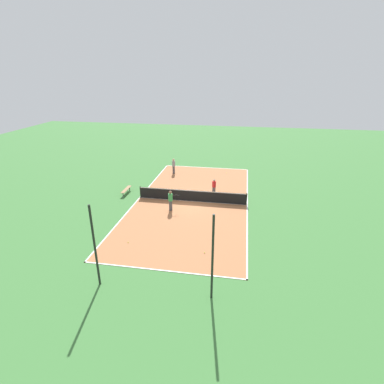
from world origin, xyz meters
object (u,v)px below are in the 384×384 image
object	(u,v)px
tennis_net	(192,195)
fence_post_back_left	(213,258)
player_far_green	(171,199)
tennis_ball_right_alley	(128,242)
tennis_ball_left_sideline	(227,173)
tennis_ball_far_baseline	(206,200)
fence_post_back_right	(95,247)
player_coach_red	(214,186)
bench	(126,190)
player_baseline_gray	(174,165)
tennis_ball_near_net	(205,253)

from	to	relation	value
tennis_net	fence_post_back_left	distance (m)	12.44
player_far_green	tennis_ball_right_alley	xyz separation A→B (m)	(1.66, 5.50, -0.97)
tennis_ball_left_sideline	fence_post_back_left	distance (m)	20.49
tennis_ball_far_baseline	fence_post_back_right	xyz separation A→B (m)	(4.28, 12.34, 2.33)
player_coach_red	tennis_ball_right_alley	bearing A→B (deg)	176.48
tennis_net	fence_post_back_left	size ratio (longest dim) A/B	2.03
tennis_ball_left_sideline	tennis_ball_far_baseline	size ratio (longest dim) A/B	1.00
fence_post_back_left	bench	bearing A→B (deg)	-52.99
player_far_green	tennis_ball_right_alley	bearing A→B (deg)	-128.23
tennis_ball_far_baseline	fence_post_back_right	size ratio (longest dim) A/B	0.01
tennis_ball_right_alley	fence_post_back_right	world-z (taller)	fence_post_back_right
bench	tennis_ball_left_sideline	size ratio (longest dim) A/B	28.83
bench	player_baseline_gray	bearing A→B (deg)	154.79
player_far_green	player_coach_red	size ratio (longest dim) A/B	1.11
tennis_ball_near_net	tennis_ball_far_baseline	bearing A→B (deg)	-83.27
tennis_net	tennis_ball_left_sideline	bearing A→B (deg)	-106.77
player_coach_red	bench	bearing A→B (deg)	121.02
player_coach_red	tennis_ball_near_net	distance (m)	9.86
tennis_ball_left_sideline	tennis_ball_right_alley	bearing A→B (deg)	70.71
player_baseline_gray	tennis_ball_right_alley	bearing A→B (deg)	75.33
tennis_ball_near_net	bench	bearing A→B (deg)	-45.25
tennis_ball_near_net	player_baseline_gray	bearing A→B (deg)	-70.02
player_far_green	tennis_ball_left_sideline	xyz separation A→B (m)	(-3.97, -10.59, -0.97)
tennis_ball_right_alley	fence_post_back_right	size ratio (longest dim) A/B	0.01
player_baseline_gray	fence_post_back_left	xyz separation A→B (m)	(-6.45, 19.25, 1.38)
player_baseline_gray	player_far_green	world-z (taller)	player_far_green
player_baseline_gray	fence_post_back_right	bearing A→B (deg)	75.14
fence_post_back_left	tennis_ball_far_baseline	bearing A→B (deg)	-81.39
tennis_ball_right_alley	tennis_ball_far_baseline	world-z (taller)	same
bench	player_far_green	bearing A→B (deg)	60.10
tennis_ball_near_net	tennis_ball_far_baseline	distance (m)	8.48
player_coach_red	tennis_ball_near_net	xyz separation A→B (m)	(-0.43, 9.82, -0.85)
player_far_green	tennis_ball_left_sideline	bearing A→B (deg)	48.00
fence_post_back_left	player_far_green	bearing A→B (deg)	-65.25
bench	fence_post_back_left	distance (m)	15.99
tennis_ball_left_sideline	tennis_net	bearing A→B (deg)	73.23
tennis_ball_near_net	tennis_net	bearing A→B (deg)	-74.62
player_coach_red	tennis_ball_right_alley	xyz separation A→B (m)	(4.86, 9.47, -0.85)
tennis_ball_left_sideline	fence_post_back_left	bearing A→B (deg)	91.50
tennis_ball_left_sideline	tennis_ball_far_baseline	distance (m)	8.12
tennis_ball_far_baseline	tennis_ball_near_net	bearing A→B (deg)	96.73
player_baseline_gray	tennis_ball_near_net	xyz separation A→B (m)	(-5.57, 15.33, -0.95)
player_coach_red	fence_post_back_right	distance (m)	14.64
bench	tennis_ball_near_net	distance (m)	12.32
tennis_net	tennis_ball_right_alley	distance (m)	8.27
player_baseline_gray	player_far_green	size ratio (longest dim) A/B	0.99
player_far_green	player_baseline_gray	bearing A→B (deg)	80.16
player_coach_red	fence_post_back_left	world-z (taller)	fence_post_back_left
player_far_green	fence_post_back_left	bearing A→B (deg)	-86.69
tennis_net	tennis_ball_right_alley	size ratio (longest dim) A/B	142.45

